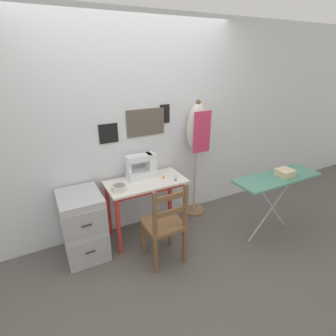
% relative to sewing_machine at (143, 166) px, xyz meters
% --- Properties ---
extents(ground_plane, '(14.00, 14.00, 0.00)m').
position_rel_sewing_machine_xyz_m(ground_plane, '(-0.02, -0.37, -0.87)').
color(ground_plane, '#5B5651').
extents(wall_back, '(10.00, 0.07, 2.55)m').
position_rel_sewing_machine_xyz_m(wall_back, '(-0.02, 0.17, 0.41)').
color(wall_back, silver).
rests_on(wall_back, ground_plane).
extents(sewing_table, '(0.93, 0.47, 0.73)m').
position_rel_sewing_machine_xyz_m(sewing_table, '(-0.02, -0.14, -0.25)').
color(sewing_table, silver).
rests_on(sewing_table, ground_plane).
extents(sewing_machine, '(0.37, 0.18, 0.31)m').
position_rel_sewing_machine_xyz_m(sewing_machine, '(0.00, 0.00, 0.00)').
color(sewing_machine, white).
rests_on(sewing_machine, sewing_table).
extents(fabric_bowl, '(0.17, 0.17, 0.06)m').
position_rel_sewing_machine_xyz_m(fabric_bowl, '(-0.37, -0.21, -0.10)').
color(fabric_bowl, silver).
rests_on(fabric_bowl, sewing_table).
extents(scissors, '(0.11, 0.14, 0.01)m').
position_rel_sewing_machine_xyz_m(scissors, '(0.32, -0.25, -0.13)').
color(scissors, silver).
rests_on(scissors, sewing_table).
extents(thread_spool_near_machine, '(0.03, 0.03, 0.04)m').
position_rel_sewing_machine_xyz_m(thread_spool_near_machine, '(0.20, -0.16, -0.12)').
color(thread_spool_near_machine, orange).
rests_on(thread_spool_near_machine, sewing_table).
extents(wooden_chair, '(0.40, 0.38, 0.95)m').
position_rel_sewing_machine_xyz_m(wooden_chair, '(-0.05, -0.66, -0.42)').
color(wooden_chair, brown).
rests_on(wooden_chair, ground_plane).
extents(filing_cabinet, '(0.44, 0.54, 0.75)m').
position_rel_sewing_machine_xyz_m(filing_cabinet, '(-0.79, -0.14, -0.49)').
color(filing_cabinet, '#B7B7BC').
rests_on(filing_cabinet, ground_plane).
extents(dress_form, '(0.32, 0.32, 1.60)m').
position_rel_sewing_machine_xyz_m(dress_form, '(0.78, 0.03, 0.28)').
color(dress_form, '#846647').
rests_on(dress_form, ground_plane).
extents(ironing_board, '(1.08, 0.36, 0.81)m').
position_rel_sewing_machine_xyz_m(ironing_board, '(1.32, -0.87, -0.11)').
color(ironing_board, '#518E7A').
rests_on(ironing_board, ground_plane).
extents(storage_box, '(0.18, 0.17, 0.08)m').
position_rel_sewing_machine_xyz_m(storage_box, '(1.41, -0.89, -0.03)').
color(storage_box, beige).
rests_on(storage_box, ironing_board).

